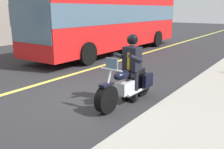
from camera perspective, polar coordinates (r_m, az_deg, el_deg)
ground_plane at (r=6.82m, az=-7.08°, el=-5.47°), size 80.00×80.00×0.00m
lane_center_stripe at (r=8.25m, az=-17.43°, el=-2.45°), size 60.00×0.16×0.01m
motorcycle_main at (r=6.38m, az=3.51°, el=-2.54°), size 2.22×0.63×1.26m
rider_main at (r=6.39m, az=4.52°, el=2.88°), size 0.63×0.56×1.74m
bus_far at (r=14.16m, az=0.16°, el=12.81°), size 11.05×2.70×3.30m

